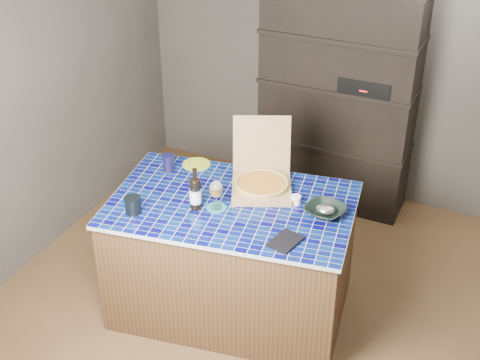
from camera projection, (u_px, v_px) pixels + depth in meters
The scene contains 14 objects.
room at pixel (262, 143), 3.91m from camera, with size 3.50×3.50×3.50m.
shelving_unit at pixel (338, 101), 5.28m from camera, with size 1.20×0.41×1.80m.
kitchen_island at pixel (232, 256), 4.35m from camera, with size 1.63×1.18×0.83m.
pizza_box at pixel (262, 181), 4.25m from camera, with size 0.53×0.57×0.41m.
mead_bottle at pixel (195, 193), 4.03m from camera, with size 0.07×0.07×0.28m.
teal_trivet at pixel (216, 208), 4.09m from camera, with size 0.12×0.12×0.01m, color #17727B.
wine_glass at pixel (216, 190), 4.02m from camera, with size 0.08×0.08×0.18m.
tumbler at pixel (133, 205), 4.02m from camera, with size 0.10×0.10×0.11m, color black.
dvd_case at pixel (285, 241), 3.78m from camera, with size 0.14×0.20×0.02m, color black.
bowl at pixel (325, 211), 4.01m from camera, with size 0.24×0.24×0.06m, color black.
foil_contents at pixel (325, 209), 4.00m from camera, with size 0.12×0.10×0.05m, color #AEAEB9.
white_jar at pixel (296, 200), 4.12m from camera, with size 0.06×0.06×0.05m, color white.
navy_cup at pixel (168, 163), 4.46m from camera, with size 0.08×0.08×0.12m, color black.
green_trivet at pixel (197, 164), 4.55m from camera, with size 0.19×0.19×0.01m, color #9FBF28.
Camera 1 is at (1.35, -3.21, 3.06)m, focal length 50.00 mm.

